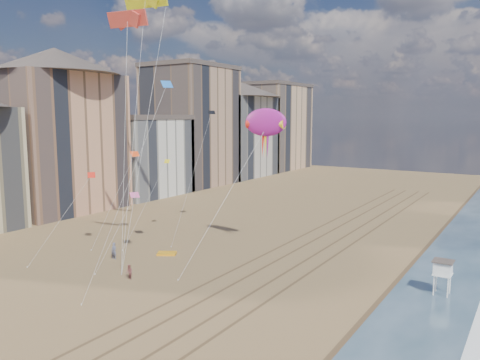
% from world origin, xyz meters
% --- Properties ---
extents(wet_sand, '(260.00, 260.00, 0.00)m').
position_xyz_m(wet_sand, '(19.00, 40.00, 0.00)').
color(wet_sand, '#42301E').
rests_on(wet_sand, ground).
extents(tracks, '(7.68, 120.00, 0.01)m').
position_xyz_m(tracks, '(2.55, 30.00, 0.01)').
color(tracks, brown).
rests_on(tracks, ground).
extents(buildings, '(34.72, 131.35, 29.00)m').
position_xyz_m(buildings, '(-45.73, 65.59, 13.55)').
color(buildings, '#C6B284').
rests_on(buildings, ground).
extents(lifeguard_stand, '(1.83, 1.83, 3.30)m').
position_xyz_m(lifeguard_stand, '(19.24, 27.56, 2.54)').
color(lifeguard_stand, white).
rests_on(lifeguard_stand, ground).
extents(grounded_kite, '(2.66, 2.38, 0.26)m').
position_xyz_m(grounded_kite, '(-11.22, 23.32, 0.13)').
color(grounded_kite, orange).
rests_on(grounded_kite, ground).
extents(show_kite, '(4.98, 7.08, 20.00)m').
position_xyz_m(show_kite, '(-1.39, 30.02, 15.92)').
color(show_kite, '#9F1885').
rests_on(show_kite, ground).
extents(kite_flyer_a, '(0.77, 0.56, 1.95)m').
position_xyz_m(kite_flyer_a, '(-15.28, 18.63, 0.97)').
color(kite_flyer_a, slate).
rests_on(kite_flyer_a, ground).
extents(kite_flyer_b, '(0.90, 0.79, 1.57)m').
position_xyz_m(kite_flyer_b, '(-8.61, 14.60, 0.78)').
color(kite_flyer_b, '#96504C').
rests_on(kite_flyer_b, ground).
extents(small_kites, '(14.47, 18.10, 13.27)m').
position_xyz_m(small_kites, '(-14.71, 24.91, 13.11)').
color(small_kites, blue).
rests_on(small_kites, ground).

